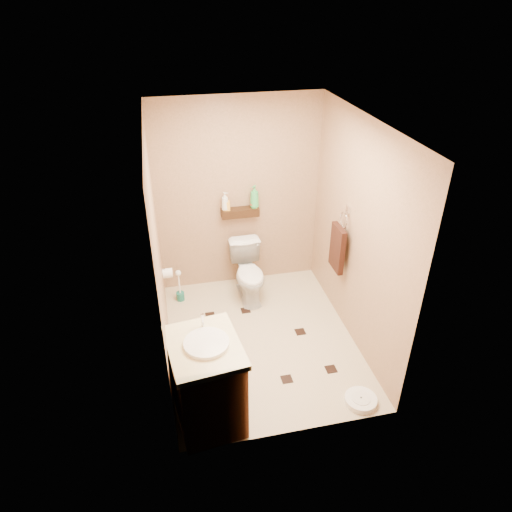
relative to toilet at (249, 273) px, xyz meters
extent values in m
plane|color=beige|center=(-0.04, -0.83, -0.35)|extent=(2.50, 2.50, 0.00)
cube|color=#A47B5E|center=(-0.04, 0.42, 0.85)|extent=(2.00, 0.04, 2.40)
cube|color=#A47B5E|center=(-0.04, -2.08, 0.85)|extent=(2.00, 0.04, 2.40)
cube|color=#A47B5E|center=(-1.04, -0.83, 0.85)|extent=(0.04, 2.50, 2.40)
cube|color=#A47B5E|center=(0.96, -0.83, 0.85)|extent=(0.04, 2.50, 2.40)
cube|color=white|center=(-0.04, -0.83, 2.05)|extent=(2.00, 2.50, 0.02)
cube|color=#36200E|center=(-0.04, 0.34, 0.67)|extent=(0.46, 0.14, 0.10)
cube|color=black|center=(-0.37, -0.98, -0.35)|extent=(0.11, 0.11, 0.01)
cube|color=black|center=(0.43, -0.81, -0.35)|extent=(0.11, 0.11, 0.01)
cube|color=black|center=(0.08, -1.47, -0.35)|extent=(0.11, 0.11, 0.01)
cube|color=black|center=(-0.54, -0.28, -0.35)|extent=(0.11, 0.11, 0.01)
cube|color=black|center=(0.56, -1.44, -0.35)|extent=(0.11, 0.11, 0.01)
cube|color=black|center=(-0.10, -0.28, -0.35)|extent=(0.11, 0.11, 0.01)
imported|color=white|center=(0.00, 0.00, 0.00)|extent=(0.40, 0.69, 0.70)
cube|color=brown|center=(-0.74, -1.76, 0.06)|extent=(0.62, 0.73, 0.82)
cube|color=beige|center=(-0.74, -1.76, 0.49)|extent=(0.67, 0.78, 0.05)
cylinder|color=white|center=(-0.72, -1.76, 0.53)|extent=(0.38, 0.38, 0.05)
cylinder|color=silver|center=(-0.72, -1.53, 0.59)|extent=(0.03, 0.03, 0.13)
cylinder|color=white|center=(0.68, -1.90, -0.32)|extent=(0.39, 0.39, 0.06)
cylinder|color=white|center=(0.68, -1.90, -0.29)|extent=(0.18, 0.18, 0.01)
cylinder|color=#1A6A5B|center=(-0.86, 0.11, -0.29)|extent=(0.10, 0.10, 0.11)
cylinder|color=white|center=(-0.86, 0.11, -0.09)|extent=(0.02, 0.02, 0.31)
sphere|color=white|center=(-0.86, 0.11, 0.05)|extent=(0.07, 0.07, 0.07)
cube|color=silver|center=(0.95, -0.58, 1.03)|extent=(0.03, 0.06, 0.08)
torus|color=silver|center=(0.91, -0.58, 0.91)|extent=(0.02, 0.19, 0.19)
cube|color=black|center=(0.87, -0.58, 0.57)|extent=(0.06, 0.30, 0.52)
cylinder|color=white|center=(-0.98, -0.18, 0.25)|extent=(0.11, 0.11, 0.11)
cylinder|color=silver|center=(-1.02, -0.18, 0.31)|extent=(0.04, 0.02, 0.02)
imported|color=silver|center=(-0.22, 0.34, 0.84)|extent=(0.12, 0.12, 0.23)
imported|color=#F8AF34|center=(-0.20, 0.34, 0.81)|extent=(0.08, 0.08, 0.17)
imported|color=#C03A16|center=(0.14, 0.34, 0.79)|extent=(0.12, 0.12, 0.13)
imported|color=green|center=(0.14, 0.34, 0.86)|extent=(0.15, 0.15, 0.28)
imported|color=#E6C24C|center=(0.15, 0.34, 0.80)|extent=(0.09, 0.09, 0.15)
camera|label=1|loc=(-0.93, -4.61, 3.06)|focal=32.00mm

